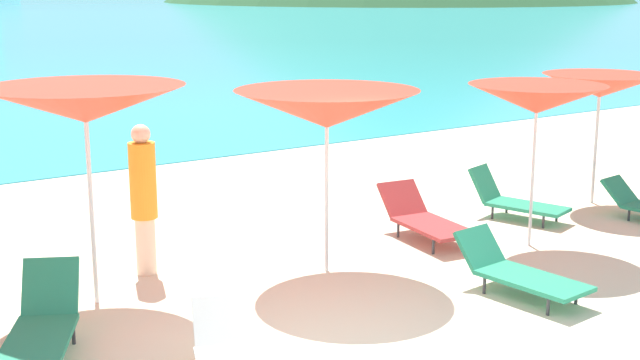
{
  "coord_description": "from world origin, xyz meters",
  "views": [
    {
      "loc": [
        -4.31,
        -5.96,
        3.36
      ],
      "look_at": [
        0.97,
        1.86,
        1.2
      ],
      "focal_mm": 48.73,
      "sensor_mm": 36.0,
      "label": 1
    }
  ],
  "objects": [
    {
      "name": "umbrella_6",
      "position": [
        4.02,
        1.51,
        1.92
      ],
      "size": [
        1.75,
        1.75,
        2.11
      ],
      "color": "silver",
      "rests_on": "ground_plane"
    },
    {
      "name": "ground_plane",
      "position": [
        0.0,
        10.0,
        -0.15
      ],
      "size": [
        50.0,
        100.0,
        0.3
      ],
      "primitive_type": "cube",
      "color": "beige"
    },
    {
      "name": "umbrella_5",
      "position": [
        1.26,
        2.15,
        1.94
      ],
      "size": [
        2.28,
        2.28,
        2.16
      ],
      "color": "silver",
      "rests_on": "ground_plane"
    },
    {
      "name": "umbrella_7",
      "position": [
        6.53,
        2.52,
        1.82
      ],
      "size": [
        1.89,
        1.89,
        2.0
      ],
      "color": "silver",
      "rests_on": "ground_plane"
    },
    {
      "name": "lounge_chair_2",
      "position": [
        3.08,
        2.5,
        0.29
      ],
      "size": [
        0.79,
        1.65,
        0.65
      ],
      "rotation": [
        0.0,
        0.0,
        -0.12
      ],
      "color": "#A53333",
      "rests_on": "ground_plane"
    },
    {
      "name": "beachgoer_1",
      "position": [
        -0.56,
        3.25,
        0.95
      ],
      "size": [
        0.31,
        0.31,
        1.78
      ],
      "rotation": [
        0.0,
        0.0,
        4.48
      ],
      "color": "beige",
      "rests_on": "ground_plane"
    },
    {
      "name": "lounge_chair_9",
      "position": [
        4.84,
        2.57,
        0.28
      ],
      "size": [
        0.92,
        1.51,
        0.7
      ],
      "rotation": [
        0.0,
        0.0,
        0.3
      ],
      "color": "#268C66",
      "rests_on": "ground_plane"
    },
    {
      "name": "lounge_chair_11",
      "position": [
        -2.26,
        1.63,
        0.3
      ],
      "size": [
        1.17,
        1.59,
        0.74
      ],
      "rotation": [
        0.0,
        0.0,
        -0.47
      ],
      "color": "#268C66",
      "rests_on": "ground_plane"
    },
    {
      "name": "lounge_chair_7",
      "position": [
        2.53,
        0.31,
        0.27
      ],
      "size": [
        0.72,
        1.58,
        0.62
      ],
      "rotation": [
        0.0,
        0.0,
        0.1
      ],
      "color": "#268C66",
      "rests_on": "ground_plane"
    },
    {
      "name": "umbrella_4",
      "position": [
        -1.38,
        2.67,
        2.14
      ],
      "size": [
        2.12,
        2.12,
        2.33
      ],
      "color": "silver",
      "rests_on": "ground_plane"
    }
  ]
}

